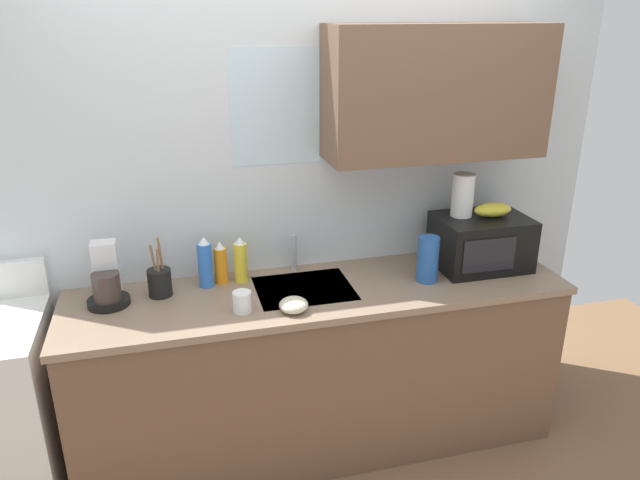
{
  "coord_description": "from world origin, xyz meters",
  "views": [
    {
      "loc": [
        -0.67,
        -2.53,
        2.16
      ],
      "look_at": [
        0.0,
        0.0,
        1.15
      ],
      "focal_mm": 33.66,
      "sensor_mm": 36.0,
      "label": 1
    }
  ],
  "objects_px": {
    "banana_bunch": "(493,210)",
    "dish_soap_bottle_yellow": "(241,260)",
    "microwave": "(481,242)",
    "paper_towel_roll": "(463,195)",
    "mug_white": "(242,302)",
    "coffee_maker": "(107,281)",
    "dish_soap_bottle_blue": "(205,263)",
    "utensil_crock": "(160,282)",
    "dish_soap_bottle_orange": "(221,264)",
    "small_bowl": "(294,305)",
    "cereal_canister": "(428,259)"
  },
  "relations": [
    {
      "from": "dish_soap_bottle_orange",
      "to": "utensil_crock",
      "type": "relative_size",
      "value": 0.75
    },
    {
      "from": "utensil_crock",
      "to": "paper_towel_roll",
      "type": "bearing_deg",
      "value": -0.75
    },
    {
      "from": "dish_soap_bottle_yellow",
      "to": "cereal_canister",
      "type": "bearing_deg",
      "value": -14.57
    },
    {
      "from": "cereal_canister",
      "to": "small_bowl",
      "type": "height_order",
      "value": "cereal_canister"
    },
    {
      "from": "mug_white",
      "to": "utensil_crock",
      "type": "bearing_deg",
      "value": 143.39
    },
    {
      "from": "dish_soap_bottle_yellow",
      "to": "mug_white",
      "type": "relative_size",
      "value": 2.45
    },
    {
      "from": "dish_soap_bottle_blue",
      "to": "small_bowl",
      "type": "height_order",
      "value": "dish_soap_bottle_blue"
    },
    {
      "from": "banana_bunch",
      "to": "dish_soap_bottle_orange",
      "type": "relative_size",
      "value": 0.93
    },
    {
      "from": "dish_soap_bottle_orange",
      "to": "banana_bunch",
      "type": "bearing_deg",
      "value": -5.81
    },
    {
      "from": "cereal_canister",
      "to": "utensil_crock",
      "type": "xyz_separation_m",
      "value": [
        -1.28,
        0.17,
        -0.05
      ]
    },
    {
      "from": "coffee_maker",
      "to": "small_bowl",
      "type": "bearing_deg",
      "value": -21.08
    },
    {
      "from": "paper_towel_roll",
      "to": "dish_soap_bottle_yellow",
      "type": "height_order",
      "value": "paper_towel_roll"
    },
    {
      "from": "paper_towel_roll",
      "to": "mug_white",
      "type": "bearing_deg",
      "value": -168.39
    },
    {
      "from": "coffee_maker",
      "to": "mug_white",
      "type": "bearing_deg",
      "value": -23.18
    },
    {
      "from": "banana_bunch",
      "to": "small_bowl",
      "type": "bearing_deg",
      "value": -167.17
    },
    {
      "from": "banana_bunch",
      "to": "dish_soap_bottle_yellow",
      "type": "distance_m",
      "value": 1.3
    },
    {
      "from": "coffee_maker",
      "to": "dish_soap_bottle_yellow",
      "type": "height_order",
      "value": "coffee_maker"
    },
    {
      "from": "microwave",
      "to": "dish_soap_bottle_yellow",
      "type": "relative_size",
      "value": 1.97
    },
    {
      "from": "dish_soap_bottle_yellow",
      "to": "dish_soap_bottle_orange",
      "type": "xyz_separation_m",
      "value": [
        -0.1,
        0.01,
        -0.01
      ]
    },
    {
      "from": "coffee_maker",
      "to": "dish_soap_bottle_yellow",
      "type": "distance_m",
      "value": 0.62
    },
    {
      "from": "microwave",
      "to": "dish_soap_bottle_yellow",
      "type": "distance_m",
      "value": 1.24
    },
    {
      "from": "dish_soap_bottle_orange",
      "to": "cereal_canister",
      "type": "distance_m",
      "value": 1.01
    },
    {
      "from": "paper_towel_roll",
      "to": "small_bowl",
      "type": "xyz_separation_m",
      "value": [
        -0.95,
        -0.3,
        -0.35
      ]
    },
    {
      "from": "dish_soap_bottle_orange",
      "to": "coffee_maker",
      "type": "bearing_deg",
      "value": -171.12
    },
    {
      "from": "coffee_maker",
      "to": "utensil_crock",
      "type": "distance_m",
      "value": 0.23
    },
    {
      "from": "dish_soap_bottle_yellow",
      "to": "microwave",
      "type": "bearing_deg",
      "value": -6.15
    },
    {
      "from": "dish_soap_bottle_orange",
      "to": "cereal_canister",
      "type": "bearing_deg",
      "value": -13.68
    },
    {
      "from": "paper_towel_roll",
      "to": "dish_soap_bottle_yellow",
      "type": "bearing_deg",
      "value": 175.9
    },
    {
      "from": "dish_soap_bottle_yellow",
      "to": "small_bowl",
      "type": "height_order",
      "value": "dish_soap_bottle_yellow"
    },
    {
      "from": "paper_towel_roll",
      "to": "utensil_crock",
      "type": "xyz_separation_m",
      "value": [
        -1.52,
        0.02,
        -0.31
      ]
    },
    {
      "from": "paper_towel_roll",
      "to": "dish_soap_bottle_blue",
      "type": "bearing_deg",
      "value": 177.08
    },
    {
      "from": "coffee_maker",
      "to": "small_bowl",
      "type": "height_order",
      "value": "coffee_maker"
    },
    {
      "from": "banana_bunch",
      "to": "paper_towel_roll",
      "type": "bearing_deg",
      "value": 161.57
    },
    {
      "from": "paper_towel_roll",
      "to": "dish_soap_bottle_orange",
      "type": "xyz_separation_m",
      "value": [
        -1.23,
        0.09,
        -0.28
      ]
    },
    {
      "from": "banana_bunch",
      "to": "dish_soap_bottle_blue",
      "type": "distance_m",
      "value": 1.47
    },
    {
      "from": "cereal_canister",
      "to": "utensil_crock",
      "type": "bearing_deg",
      "value": 172.43
    },
    {
      "from": "dish_soap_bottle_yellow",
      "to": "dish_soap_bottle_blue",
      "type": "xyz_separation_m",
      "value": [
        -0.17,
        -0.01,
        0.01
      ]
    },
    {
      "from": "dish_soap_bottle_blue",
      "to": "utensil_crock",
      "type": "bearing_deg",
      "value": -167.98
    },
    {
      "from": "banana_bunch",
      "to": "dish_soap_bottle_orange",
      "type": "distance_m",
      "value": 1.4
    },
    {
      "from": "coffee_maker",
      "to": "dish_soap_bottle_orange",
      "type": "height_order",
      "value": "coffee_maker"
    },
    {
      "from": "coffee_maker",
      "to": "cereal_canister",
      "type": "distance_m",
      "value": 1.52
    },
    {
      "from": "microwave",
      "to": "paper_towel_roll",
      "type": "bearing_deg",
      "value": 152.62
    },
    {
      "from": "dish_soap_bottle_blue",
      "to": "cereal_canister",
      "type": "distance_m",
      "value": 1.08
    },
    {
      "from": "coffee_maker",
      "to": "cereal_canister",
      "type": "relative_size",
      "value": 1.22
    },
    {
      "from": "microwave",
      "to": "cereal_canister",
      "type": "xyz_separation_m",
      "value": [
        -0.34,
        -0.1,
        -0.02
      ]
    },
    {
      "from": "banana_bunch",
      "to": "dish_soap_bottle_orange",
      "type": "bearing_deg",
      "value": 174.19
    },
    {
      "from": "paper_towel_roll",
      "to": "utensil_crock",
      "type": "height_order",
      "value": "paper_towel_roll"
    },
    {
      "from": "microwave",
      "to": "mug_white",
      "type": "bearing_deg",
      "value": -171.54
    },
    {
      "from": "banana_bunch",
      "to": "dish_soap_bottle_blue",
      "type": "relative_size",
      "value": 0.78
    },
    {
      "from": "dish_soap_bottle_orange",
      "to": "cereal_canister",
      "type": "relative_size",
      "value": 0.93
    }
  ]
}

